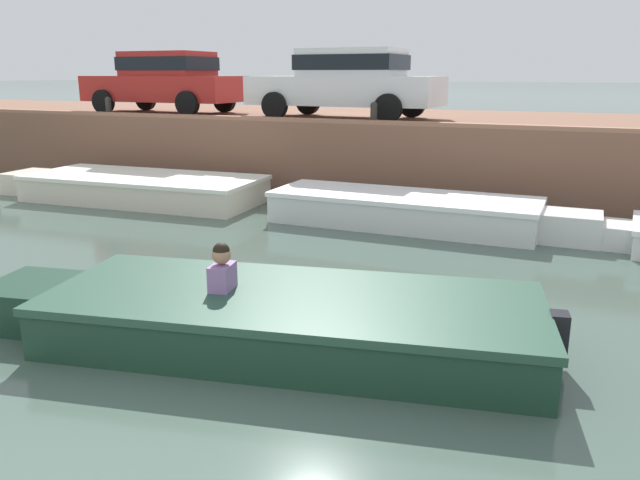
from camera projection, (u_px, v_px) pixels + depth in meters
ground_plane at (352, 293)px, 7.71m from camera, size 400.00×400.00×0.00m
far_quay_wall at (475, 152)px, 14.85m from camera, size 60.00×6.00×1.62m
far_wall_coping at (452, 125)px, 12.08m from camera, size 60.00×0.24×0.08m
boat_moored_west_cream at (134, 188)px, 13.26m from camera, size 6.08×2.32×0.55m
boat_moored_central_white at (416, 211)px, 10.96m from camera, size 5.59×1.58×0.56m
motorboat_passing at (269, 318)px, 6.20m from camera, size 5.91×2.73×1.02m
car_leftmost_red at (166, 80)px, 16.15m from camera, size 4.17×1.91×1.54m
car_left_inner_white at (347, 80)px, 14.20m from camera, size 4.42×2.00×1.54m
mooring_bollard_west at (108, 105)px, 15.45m from camera, size 0.15×0.15×0.45m
mooring_bollard_mid at (374, 112)px, 12.77m from camera, size 0.15×0.15×0.45m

